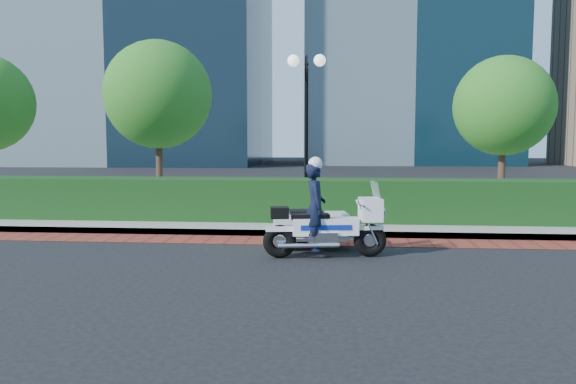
# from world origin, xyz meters

# --- Properties ---
(ground) EXTENTS (120.00, 120.00, 0.00)m
(ground) POSITION_xyz_m (0.00, 0.00, 0.00)
(ground) COLOR black
(ground) RESTS_ON ground
(brick_strip) EXTENTS (60.00, 1.00, 0.01)m
(brick_strip) POSITION_xyz_m (0.00, 1.50, 0.01)
(brick_strip) COLOR maroon
(brick_strip) RESTS_ON ground
(sidewalk) EXTENTS (60.00, 8.00, 0.15)m
(sidewalk) POSITION_xyz_m (0.00, 6.00, 0.07)
(sidewalk) COLOR gray
(sidewalk) RESTS_ON ground
(hedge_main) EXTENTS (18.00, 1.20, 1.00)m
(hedge_main) POSITION_xyz_m (0.00, 3.60, 0.65)
(hedge_main) COLOR black
(hedge_main) RESTS_ON sidewalk
(lamppost) EXTENTS (1.02, 0.70, 4.21)m
(lamppost) POSITION_xyz_m (1.00, 5.20, 2.96)
(lamppost) COLOR black
(lamppost) RESTS_ON sidewalk
(tree_b) EXTENTS (3.20, 3.20, 4.89)m
(tree_b) POSITION_xyz_m (-3.50, 6.50, 3.43)
(tree_b) COLOR #332319
(tree_b) RESTS_ON sidewalk
(tree_c) EXTENTS (2.80, 2.80, 4.30)m
(tree_c) POSITION_xyz_m (6.50, 6.50, 3.05)
(tree_c) COLOR #332319
(tree_c) RESTS_ON sidewalk
(police_motorcycle) EXTENTS (2.22, 1.59, 1.80)m
(police_motorcycle) POSITION_xyz_m (1.51, 0.24, 0.62)
(police_motorcycle) COLOR black
(police_motorcycle) RESTS_ON ground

